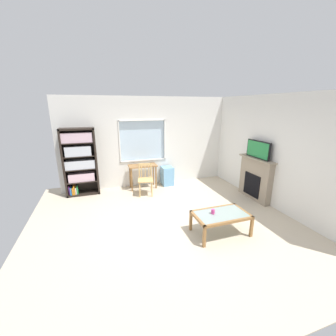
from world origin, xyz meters
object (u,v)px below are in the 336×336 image
(tv, at_px, (258,150))
(fireplace, at_px, (255,179))
(coffee_table, at_px, (221,216))
(bookshelf, at_px, (80,159))
(plastic_drawer_unit, at_px, (167,176))
(desk_under_window, at_px, (143,170))
(sippy_cup, at_px, (213,212))
(wooden_chair, at_px, (145,179))

(tv, bearing_deg, fireplace, 0.00)
(tv, xyz_separation_m, coffee_table, (-1.77, -1.19, -1.00))
(bookshelf, xyz_separation_m, tv, (4.47, -1.85, 0.35))
(plastic_drawer_unit, bearing_deg, bookshelf, 178.74)
(coffee_table, bearing_deg, plastic_drawer_unit, 92.52)
(plastic_drawer_unit, distance_m, fireplace, 2.64)
(bookshelf, distance_m, tv, 4.84)
(fireplace, bearing_deg, plastic_drawer_unit, 137.03)
(desk_under_window, height_order, tv, tv)
(coffee_table, bearing_deg, fireplace, 33.54)
(plastic_drawer_unit, height_order, coffee_table, plastic_drawer_unit)
(fireplace, xyz_separation_m, sippy_cup, (-1.95, -1.13, -0.10))
(fireplace, height_order, tv, tv)
(plastic_drawer_unit, bearing_deg, tv, -43.24)
(bookshelf, bearing_deg, fireplace, -22.38)
(plastic_drawer_unit, relative_size, fireplace, 0.51)
(wooden_chair, relative_size, fireplace, 0.77)
(desk_under_window, distance_m, tv, 3.31)
(bookshelf, height_order, fireplace, bookshelf)
(bookshelf, height_order, desk_under_window, bookshelf)
(coffee_table, height_order, sippy_cup, sippy_cup)
(plastic_drawer_unit, xyz_separation_m, fireplace, (1.92, -1.79, 0.28))
(wooden_chair, relative_size, tv, 1.11)
(sippy_cup, bearing_deg, fireplace, 30.24)
(bookshelf, bearing_deg, coffee_table, -48.40)
(wooden_chair, height_order, fireplace, fireplace)
(tv, xyz_separation_m, sippy_cup, (-1.93, -1.13, -0.90))
(tv, bearing_deg, coffee_table, -146.19)
(desk_under_window, xyz_separation_m, coffee_table, (0.93, -2.93, -0.22))
(bookshelf, height_order, wooden_chair, bookshelf)
(bookshelf, distance_m, wooden_chair, 1.92)
(wooden_chair, bearing_deg, tv, -24.06)
(desk_under_window, height_order, plastic_drawer_unit, desk_under_window)
(desk_under_window, xyz_separation_m, tv, (2.71, -1.74, 0.78))
(desk_under_window, bearing_deg, wooden_chair, -94.08)
(wooden_chair, height_order, sippy_cup, wooden_chair)
(sippy_cup, bearing_deg, tv, 30.48)
(fireplace, xyz_separation_m, tv, (-0.02, 0.00, 0.80))
(bookshelf, relative_size, sippy_cup, 21.13)
(bookshelf, distance_m, fireplace, 4.87)
(bookshelf, xyz_separation_m, plastic_drawer_unit, (2.56, -0.06, -0.73))
(wooden_chair, distance_m, tv, 3.14)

